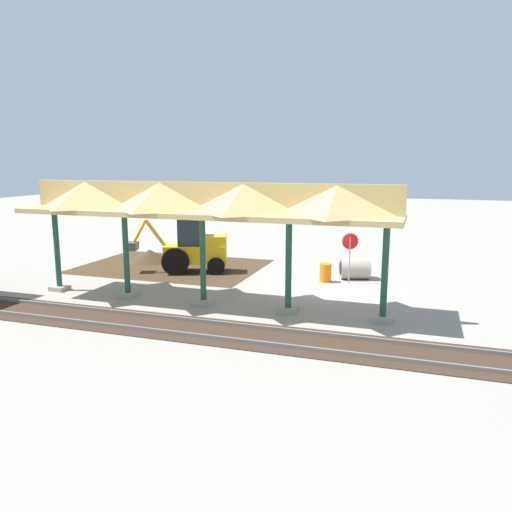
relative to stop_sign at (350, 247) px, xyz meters
name	(u,v)px	position (x,y,z in m)	size (l,w,h in m)	color
ground_plane	(324,287)	(1.01, 1.00, -1.73)	(120.00, 120.00, 0.00)	gray
dirt_work_zone	(172,266)	(9.81, -0.85, -1.73)	(9.75, 7.00, 0.01)	#42301E
platform_canopy	(202,201)	(5.08, 5.39, 2.43)	(15.30, 3.20, 4.90)	#9E998E
rail_tracks	(281,339)	(1.01, 8.36, -1.70)	(60.00, 2.58, 0.15)	slate
stop_sign	(350,247)	(0.00, 0.00, 0.00)	(0.72, 0.30, 2.40)	gray
backhoe	(193,248)	(8.08, 0.07, -0.46)	(5.24, 2.85, 2.82)	#EAB214
dirt_mound	(150,261)	(11.69, -1.71, -1.73)	(4.79, 4.79, 1.40)	#42301E
concrete_pipe	(355,268)	(-0.13, -1.03, -1.19)	(1.65, 1.45, 1.08)	#9E9384
traffic_barrel	(325,273)	(1.11, 0.07, -1.28)	(0.56, 0.56, 0.90)	orange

